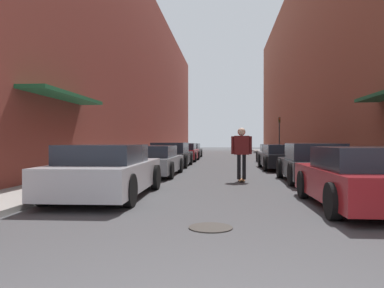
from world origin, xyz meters
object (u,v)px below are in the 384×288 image
at_px(parked_car_left_1, 153,161).
at_px(skateboarder, 242,148).
at_px(parked_car_right_3, 273,154).
at_px(parked_car_left_0, 107,171).
at_px(parked_car_right_0, 363,178).
at_px(parked_car_left_2, 171,155).
at_px(parked_car_right_2, 282,157).
at_px(parked_car_left_4, 190,151).
at_px(manhole_cover, 211,228).
at_px(traffic_light, 279,132).
at_px(parked_car_right_1, 313,163).
at_px(parked_car_left_3, 184,152).

bearing_deg(parked_car_left_1, skateboarder, -29.21).
xyz_separation_m(parked_car_right_3, skateboarder, (-2.46, -11.33, 0.54)).
relative_size(parked_car_left_0, parked_car_right_0, 1.15).
xyz_separation_m(parked_car_left_2, parked_car_right_2, (5.76, -1.57, -0.03)).
relative_size(parked_car_left_4, manhole_cover, 6.64).
bearing_deg(traffic_light, parked_car_left_1, -113.17).
height_order(parked_car_right_0, parked_car_right_1, parked_car_right_1).
distance_m(parked_car_right_1, parked_car_right_3, 11.32).
xyz_separation_m(parked_car_left_0, parked_car_left_2, (-0.07, 11.21, -0.00)).
bearing_deg(parked_car_right_2, traffic_light, 82.67).
bearing_deg(traffic_light, parked_car_left_0, -107.81).
distance_m(parked_car_left_3, parked_car_right_1, 14.32).
height_order(parked_car_right_2, skateboarder, skateboarder).
distance_m(parked_car_right_3, manhole_cover, 18.58).
bearing_deg(parked_car_left_0, parked_car_left_4, 90.25).
xyz_separation_m(parked_car_right_0, parked_car_right_1, (0.13, 4.96, 0.02)).
bearing_deg(parked_car_left_1, parked_car_left_0, -90.15).
distance_m(parked_car_left_0, parked_car_left_2, 11.22).
bearing_deg(parked_car_left_1, parked_car_right_2, 34.08).
distance_m(parked_car_left_4, parked_car_right_2, 13.79).
bearing_deg(parked_car_right_1, traffic_light, 85.32).
height_order(parked_car_left_0, parked_car_right_1, parked_car_right_1).
height_order(parked_car_left_1, parked_car_right_0, parked_car_right_0).
height_order(parked_car_right_2, parked_car_right_3, parked_car_right_2).
bearing_deg(parked_car_right_0, traffic_light, 85.98).
bearing_deg(parked_car_left_4, parked_car_right_1, -71.97).
bearing_deg(parked_car_right_1, parked_car_left_1, 161.83).
relative_size(parked_car_right_3, skateboarder, 2.21).
xyz_separation_m(parked_car_left_1, parked_car_right_0, (5.71, -6.88, 0.03)).
relative_size(parked_car_left_1, parked_car_right_1, 1.11).
bearing_deg(parked_car_right_3, parked_car_right_0, -90.67).
height_order(parked_car_left_4, skateboarder, skateboarder).
height_order(parked_car_left_4, parked_car_right_3, parked_car_left_4).
distance_m(parked_car_left_0, parked_car_right_2, 11.20).
height_order(parked_car_left_0, parked_car_left_1, parked_car_left_0).
distance_m(parked_car_left_2, traffic_light, 14.15).
bearing_deg(traffic_light, parked_car_left_2, -122.19).
bearing_deg(parked_car_left_1, parked_car_left_3, 89.98).
xyz_separation_m(parked_car_left_0, parked_car_left_3, (0.02, 16.97, -0.03)).
xyz_separation_m(parked_car_left_2, skateboarder, (3.53, -7.34, 0.50)).
xyz_separation_m(parked_car_left_2, parked_car_left_4, (-0.03, 10.95, -0.06)).
distance_m(parked_car_left_1, parked_car_left_2, 5.42).
bearing_deg(traffic_light, parked_car_right_3, -100.79).
bearing_deg(parked_car_left_3, parked_car_right_1, -65.97).
bearing_deg(parked_car_left_4, traffic_light, 7.25).
bearing_deg(parked_car_right_3, parked_car_right_2, -92.32).
bearing_deg(parked_car_right_0, parked_car_right_1, 88.55).
relative_size(parked_car_right_2, traffic_light, 1.40).
bearing_deg(parked_car_left_3, parked_car_left_1, -90.02).
distance_m(parked_car_right_1, traffic_light, 19.36).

